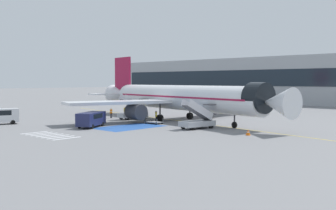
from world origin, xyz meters
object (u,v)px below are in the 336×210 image
ground_crew_1 (156,115)px  ground_crew_3 (145,116)px  ground_crew_2 (111,112)px  service_van_0 (91,118)px  traffic_cone_0 (248,132)px  airliner (179,98)px  boarding_stairs_forward (197,121)px  boarding_stairs_aft (133,113)px  terminal_building (283,80)px  service_van_1 (2,115)px  fuel_tanker (231,103)px  baggage_cart (154,122)px  ground_crew_0 (125,111)px

ground_crew_1 → ground_crew_3: (-0.76, -1.74, -0.01)m
ground_crew_1 → ground_crew_2: size_ratio=1.01×
ground_crew_3 → service_van_0: bearing=120.0°
service_van_0 → traffic_cone_0: (20.23, 7.74, -0.91)m
airliner → traffic_cone_0: size_ratio=63.54×
boarding_stairs_forward → traffic_cone_0: bearing=3.5°
boarding_stairs_aft → terminal_building: terminal_building is taller
service_van_0 → service_van_1: service_van_1 is taller
fuel_tanker → ground_crew_2: (-7.24, -25.95, -0.88)m
airliner → service_van_1: airliner is taller
baggage_cart → ground_crew_0: ground_crew_0 is taller
airliner → fuel_tanker: 22.05m
ground_crew_2 → boarding_stairs_forward: bearing=-57.3°
boarding_stairs_forward → terminal_building: 68.13m
airliner → baggage_cart: (0.16, -5.86, -3.45)m
baggage_cart → ground_crew_3: 2.89m
service_van_1 → ground_crew_2: (4.13, 17.26, -0.39)m
boarding_stairs_forward → terminal_building: size_ratio=0.05×
service_van_0 → terminal_building: 74.23m
baggage_cart → terminal_building: bearing=7.5°
fuel_tanker → service_van_0: (1.41, -36.43, -0.61)m
baggage_cart → traffic_cone_0: (17.00, -1.32, 0.08)m
service_van_0 → ground_crew_0: size_ratio=3.25×
ground_crew_2 → traffic_cone_0: (28.87, -2.73, -0.63)m
boarding_stairs_forward → ground_crew_3: (-11.29, 1.00, -0.01)m
ground_crew_2 → service_van_0: bearing=-102.9°
boarding_stairs_aft → ground_crew_0: boarding_stairs_aft is taller
fuel_tanker → ground_crew_2: fuel_tanker is taller
ground_crew_2 → ground_crew_3: (9.16, -0.73, 0.01)m
fuel_tanker → terminal_building: (-7.07, 37.11, 4.81)m
fuel_tanker → baggage_cart: size_ratio=3.29×
baggage_cart → terminal_building: 65.85m
ground_crew_0 → terminal_building: (0.77, 59.38, 5.64)m
ground_crew_0 → terminal_building: terminal_building is taller
service_van_0 → traffic_cone_0: service_van_0 is taller
boarding_stairs_forward → fuel_tanker: bearing=125.8°
boarding_stairs_forward → service_van_1: 29.08m
boarding_stairs_aft → service_van_1: (-8.45, -18.45, 0.35)m
ground_crew_0 → traffic_cone_0: ground_crew_0 is taller
boarding_stairs_aft → ground_crew_2: 4.48m
ground_crew_2 → service_van_1: bearing=-155.9°
service_van_0 → terminal_building: size_ratio=0.05×
baggage_cart → ground_crew_3: (-2.71, 0.68, 0.73)m
service_van_0 → baggage_cart: service_van_0 is taller
ground_crew_0 → ground_crew_2: ground_crew_0 is taller
ground_crew_1 → airliner: bearing=-80.4°
ground_crew_2 → terminal_building: 63.32m
service_van_0 → service_van_1: 14.46m
service_van_1 → service_van_0: bearing=47.2°
ground_crew_2 → traffic_cone_0: bearing=-57.9°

